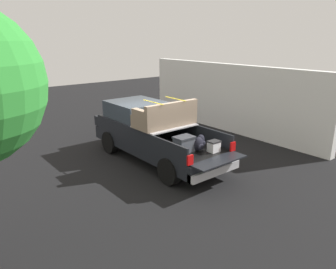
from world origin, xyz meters
TOP-DOWN VIEW (x-y plane):
  - ground_plane at (0.00, 0.00)m, footprint 40.00×40.00m
  - pickup_truck at (0.37, 0.00)m, footprint 6.05×2.07m
  - building_facade at (1.04, -4.92)m, footprint 9.88×0.36m

SIDE VIEW (x-z plane):
  - ground_plane at x=0.00m, z-range 0.00..0.00m
  - pickup_truck at x=0.37m, z-range -0.12..2.10m
  - building_facade at x=1.04m, z-range 0.00..3.05m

